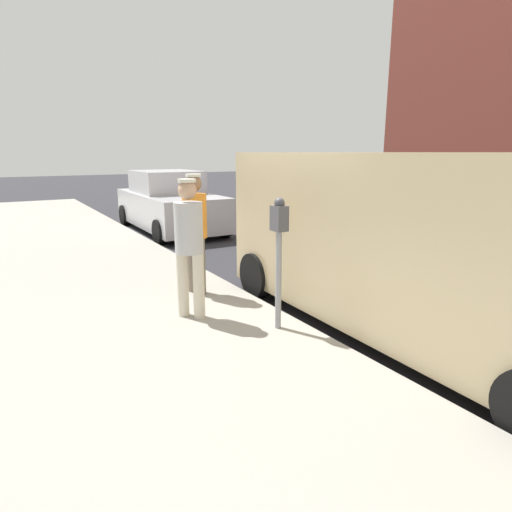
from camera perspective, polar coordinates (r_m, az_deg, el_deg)
name	(u,v)px	position (r m, az deg, el deg)	size (l,w,h in m)	color
ground_plane	(333,305)	(6.40, 10.14, -6.35)	(80.00, 80.00, 0.00)	#2D2D33
sidewalk_slab	(75,358)	(4.97, -22.72, -12.29)	(5.00, 32.00, 0.15)	#9E998E
parking_meter_near	(279,241)	(4.84, 3.04, 1.94)	(0.14, 0.18, 1.52)	gray
pedestrian_in_orange	(195,226)	(6.18, -8.04, 3.89)	(0.34, 0.36, 1.71)	#726656
pedestrian_in_gray	(189,240)	(5.26, -8.81, 2.10)	(0.34, 0.34, 1.70)	beige
parked_van	(414,239)	(5.41, 20.15, 2.07)	(2.22, 5.24, 2.15)	tan
parked_sedan_behind	(170,204)	(12.38, -11.32, 6.76)	(1.99, 4.42, 1.65)	#BCBCC1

